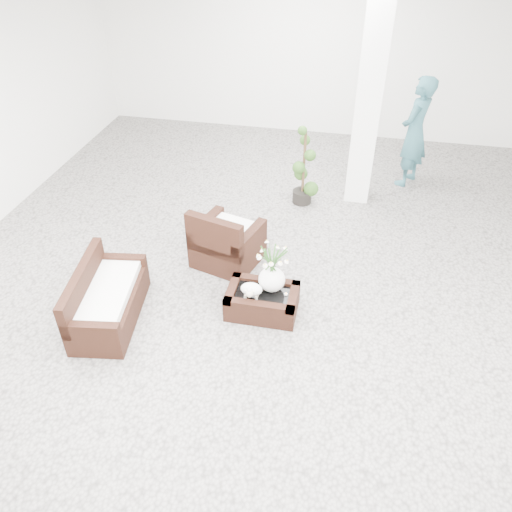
% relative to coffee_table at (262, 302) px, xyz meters
% --- Properties ---
extents(ground, '(11.00, 11.00, 0.00)m').
position_rel_coffee_table_xyz_m(ground, '(-0.16, 0.45, -0.16)').
color(ground, gray).
rests_on(ground, ground).
extents(column, '(0.40, 0.40, 3.50)m').
position_rel_coffee_table_xyz_m(column, '(1.04, 3.25, 1.59)').
color(column, white).
rests_on(column, ground).
extents(coffee_table, '(0.90, 0.60, 0.31)m').
position_rel_coffee_table_xyz_m(coffee_table, '(0.00, 0.00, 0.00)').
color(coffee_table, black).
rests_on(coffee_table, ground).
extents(sheep_figurine, '(0.28, 0.23, 0.21)m').
position_rel_coffee_table_xyz_m(sheep_figurine, '(-0.12, -0.10, 0.26)').
color(sheep_figurine, white).
rests_on(sheep_figurine, coffee_table).
extents(planter_narcissus, '(0.44, 0.44, 0.80)m').
position_rel_coffee_table_xyz_m(planter_narcissus, '(0.10, 0.10, 0.56)').
color(planter_narcissus, white).
rests_on(planter_narcissus, coffee_table).
extents(tealight, '(0.04, 0.04, 0.03)m').
position_rel_coffee_table_xyz_m(tealight, '(0.30, 0.02, 0.17)').
color(tealight, white).
rests_on(tealight, coffee_table).
extents(armchair, '(1.05, 1.03, 0.91)m').
position_rel_coffee_table_xyz_m(armchair, '(-0.70, 0.97, 0.30)').
color(armchair, black).
rests_on(armchair, ground).
extents(loveseat, '(0.88, 1.50, 0.75)m').
position_rel_coffee_table_xyz_m(loveseat, '(-1.87, -0.51, 0.22)').
color(loveseat, black).
rests_on(loveseat, ground).
extents(topiary, '(0.37, 0.37, 1.37)m').
position_rel_coffee_table_xyz_m(topiary, '(0.13, 2.87, 0.53)').
color(topiary, '#244415').
rests_on(topiary, ground).
extents(shopper, '(0.74, 0.85, 1.96)m').
position_rel_coffee_table_xyz_m(shopper, '(1.91, 3.98, 0.82)').
color(shopper, '#2E5E67').
rests_on(shopper, ground).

